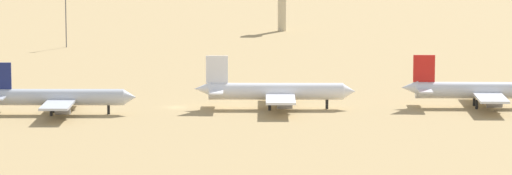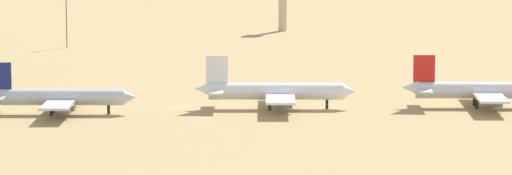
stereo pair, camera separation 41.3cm
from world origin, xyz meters
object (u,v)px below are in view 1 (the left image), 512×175
light_pole_west (66,17)px  parked_jet_red_5 (480,90)px  parked_jet_navy_3 (57,97)px  parked_jet_white_4 (274,91)px

light_pole_west → parked_jet_red_5: bearing=-47.7°
parked_jet_red_5 → light_pole_west: size_ratio=2.12×
light_pole_west → parked_jet_navy_3: bearing=-83.0°
parked_jet_white_4 → parked_jet_red_5: (50.74, 2.31, -0.03)m
parked_jet_red_5 → light_pole_west: light_pole_west is taller
parked_jet_navy_3 → parked_jet_red_5: 103.28m
parked_jet_white_4 → parked_jet_red_5: parked_jet_white_4 is taller
parked_jet_navy_3 → light_pole_west: 144.45m
parked_jet_white_4 → parked_jet_navy_3: bearing=-170.6°
parked_jet_navy_3 → light_pole_west: bearing=96.9°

